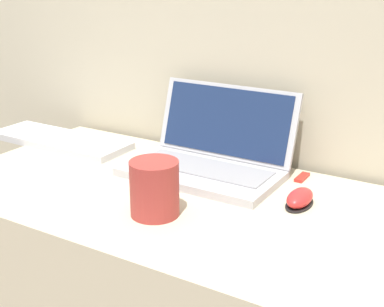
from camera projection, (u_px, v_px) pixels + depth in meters
The scene contains 5 objects.
laptop at pixel (210, 154), 1.35m from camera, with size 0.38×0.27×0.20m.
drink_cup at pixel (154, 187), 1.11m from camera, with size 0.10×0.10×0.12m.
computer_mouse at pixel (300, 199), 1.17m from camera, with size 0.05×0.10×0.04m.
external_keyboard at pixel (60, 140), 1.57m from camera, with size 0.44×0.15×0.02m.
usb_stick at pixel (302, 177), 1.31m from camera, with size 0.02×0.06×0.01m.
Camera 1 is at (0.61, -0.65, 1.27)m, focal length 50.00 mm.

